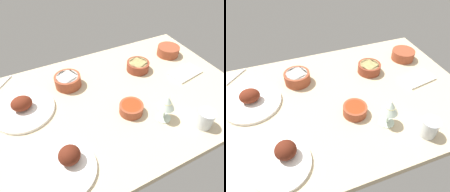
{
  "view_description": "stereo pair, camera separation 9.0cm",
  "coord_description": "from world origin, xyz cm",
  "views": [
    {
      "loc": [
        33.97,
        67.23,
        78.39
      ],
      "look_at": [
        0.0,
        0.0,
        6.0
      ],
      "focal_mm": 32.5,
      "sensor_mm": 36.0,
      "label": 1
    },
    {
      "loc": [
        25.71,
        70.8,
        78.39
      ],
      "look_at": [
        0.0,
        0.0,
        6.0
      ],
      "focal_mm": 32.5,
      "sensor_mm": 36.0,
      "label": 2
    }
  ],
  "objects": [
    {
      "name": "bowl_potatoes",
      "position": [
        -52.29,
        -20.99,
        7.27
      ],
      "size": [
        14.21,
        14.21,
        6.03
      ],
      "color": "brown",
      "rests_on": "dining_table"
    },
    {
      "name": "plate_near_viewer",
      "position": [
        42.1,
        -11.73,
        6.04
      ],
      "size": [
        28.82,
        28.82,
        8.45
      ],
      "color": "white",
      "rests_on": "dining_table"
    },
    {
      "name": "plate_far_side",
      "position": [
        32.2,
        26.14,
        6.45
      ],
      "size": [
        23.59,
        23.59,
        9.0
      ],
      "color": "white",
      "rests_on": "dining_table"
    },
    {
      "name": "bowl_sauce",
      "position": [
        -4.16,
        12.29,
        6.68
      ],
      "size": [
        11.61,
        11.61,
        4.9
      ],
      "color": "brown",
      "rests_on": "dining_table"
    },
    {
      "name": "fork_loose",
      "position": [
        49.99,
        -37.46,
        4.4
      ],
      "size": [
        11.27,
        12.65,
        0.8
      ],
      "primitive_type": "cube",
      "rotation": [
        0.0,
        0.0,
        0.85
      ],
      "color": "silver",
      "rests_on": "dining_table"
    },
    {
      "name": "bowl_cream",
      "position": [
        16.84,
        -20.56,
        7.47
      ],
      "size": [
        14.33,
        14.33,
        6.42
      ],
      "color": "brown",
      "rests_on": "dining_table"
    },
    {
      "name": "water_tumbler",
      "position": [
        -29.37,
        33.96,
        8.31
      ],
      "size": [
        7.61,
        7.61,
        8.61
      ],
      "primitive_type": "cylinder",
      "color": "silver",
      "rests_on": "dining_table"
    },
    {
      "name": "bowl_pasta",
      "position": [
        -25.41,
        -15.64,
        6.98
      ],
      "size": [
        13.49,
        13.49,
        5.48
      ],
      "color": "brown",
      "rests_on": "dining_table"
    },
    {
      "name": "folded_napkin",
      "position": [
        -48.83,
        0.83,
        4.6
      ],
      "size": [
        20.23,
        13.2,
        1.2
      ],
      "primitive_type": "cube",
      "rotation": [
        0.0,
        0.0,
        0.16
      ],
      "color": "white",
      "rests_on": "dining_table"
    },
    {
      "name": "wine_glass",
      "position": [
        -15.91,
        22.59,
        13.93
      ],
      "size": [
        7.6,
        7.6,
        14.0
      ],
      "color": "silver",
      "rests_on": "dining_table"
    },
    {
      "name": "dining_table",
      "position": [
        0.0,
        0.0,
        2.0
      ],
      "size": [
        140.0,
        90.0,
        4.0
      ],
      "primitive_type": "cube",
      "color": "#C6B28E",
      "rests_on": "ground"
    }
  ]
}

